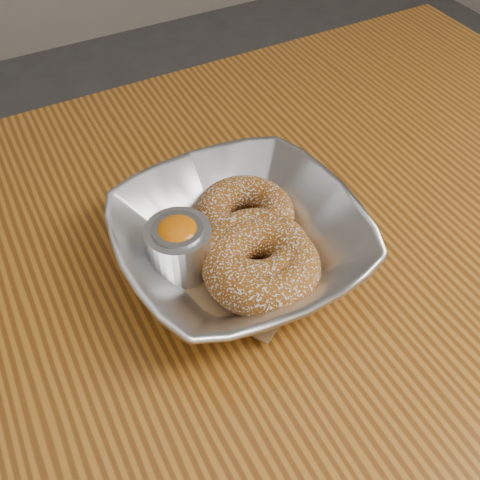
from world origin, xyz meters
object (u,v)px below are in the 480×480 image
donut_front (261,266)px  donut_extra (256,252)px  donut_back (245,214)px  table (205,382)px  serving_bowl (240,241)px  ramekin (179,246)px

donut_front → donut_extra: donut_front is taller
donut_back → table: bearing=-137.0°
donut_back → donut_extra: (-0.01, -0.05, 0.00)m
donut_back → donut_extra: donut_extra is taller
serving_bowl → donut_front: serving_bowl is taller
table → donut_front: donut_front is taller
table → serving_bowl: 0.15m
serving_bowl → donut_front: 0.04m
table → donut_back: bearing=43.0°
ramekin → donut_front: bearing=-40.7°
serving_bowl → ramekin: (-0.06, 0.01, 0.01)m
donut_front → donut_extra: bearing=74.9°
donut_front → donut_extra: size_ratio=1.06×
serving_bowl → ramekin: bearing=166.2°
serving_bowl → donut_extra: bearing=-68.9°
table → serving_bowl: (0.07, 0.05, 0.13)m
donut_extra → table: bearing=-156.1°
serving_bowl → donut_front: bearing=-85.9°
donut_front → ramekin: (-0.06, 0.05, 0.01)m
table → donut_back: 0.17m
serving_bowl → donut_front: size_ratio=2.13×
table → ramekin: (0.01, 0.07, 0.14)m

